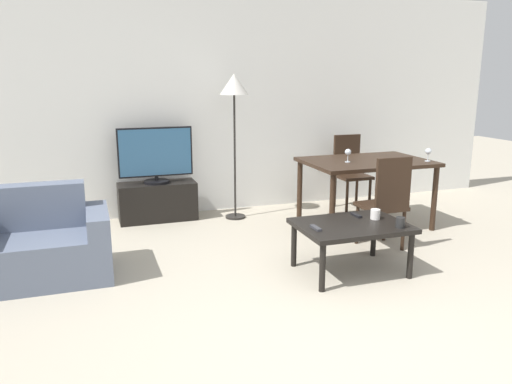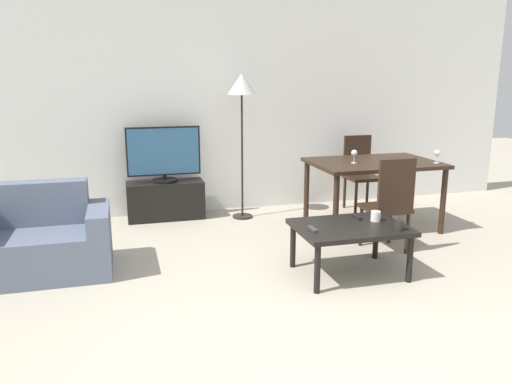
{
  "view_description": "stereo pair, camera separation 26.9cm",
  "coord_description": "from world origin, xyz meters",
  "px_view_note": "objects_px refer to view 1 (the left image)",
  "views": [
    {
      "loc": [
        -1.54,
        -2.34,
        1.69
      ],
      "look_at": [
        -0.12,
        1.84,
        0.65
      ],
      "focal_mm": 35.0,
      "sensor_mm": 36.0,
      "label": 1
    },
    {
      "loc": [
        -1.28,
        -2.42,
        1.69
      ],
      "look_at": [
        -0.12,
        1.84,
        0.65
      ],
      "focal_mm": 35.0,
      "sensor_mm": 36.0,
      "label": 2
    }
  ],
  "objects_px": {
    "dining_chair_near": "(386,199)",
    "dining_table": "(366,167)",
    "remote_secondary": "(356,215)",
    "floor_lamp": "(234,93)",
    "wine_glass_center": "(428,152)",
    "tv": "(156,155)",
    "coffee_table": "(351,229)",
    "tv_stand": "(158,201)",
    "cup_white_near": "(375,214)",
    "cup_colored_far": "(400,222)",
    "armchair": "(42,246)",
    "dining_chair_far": "(350,168)",
    "wine_glass_left": "(348,153)",
    "remote_primary": "(316,228)"
  },
  "relations": [
    {
      "from": "cup_white_near",
      "to": "tv_stand",
      "type": "bearing_deg",
      "value": 127.59
    },
    {
      "from": "coffee_table",
      "to": "dining_chair_far",
      "type": "bearing_deg",
      "value": 61.23
    },
    {
      "from": "tv_stand",
      "to": "cup_colored_far",
      "type": "relative_size",
      "value": 10.12
    },
    {
      "from": "dining_chair_near",
      "to": "remote_secondary",
      "type": "xyz_separation_m",
      "value": [
        -0.45,
        -0.22,
        -0.06
      ]
    },
    {
      "from": "tv",
      "to": "wine_glass_center",
      "type": "xyz_separation_m",
      "value": [
        2.8,
        -1.27,
        0.08
      ]
    },
    {
      "from": "dining_chair_far",
      "to": "cup_white_near",
      "type": "xyz_separation_m",
      "value": [
        -0.82,
        -1.92,
        -0.02
      ]
    },
    {
      "from": "tv_stand",
      "to": "dining_chair_near",
      "type": "relative_size",
      "value": 0.96
    },
    {
      "from": "cup_colored_far",
      "to": "wine_glass_center",
      "type": "xyz_separation_m",
      "value": [
        1.11,
        1.13,
        0.37
      ]
    },
    {
      "from": "dining_chair_far",
      "to": "remote_primary",
      "type": "relative_size",
      "value": 6.25
    },
    {
      "from": "tv_stand",
      "to": "dining_table",
      "type": "relative_size",
      "value": 0.66
    },
    {
      "from": "tv_stand",
      "to": "cup_white_near",
      "type": "relative_size",
      "value": 10.14
    },
    {
      "from": "dining_chair_far",
      "to": "cup_colored_far",
      "type": "relative_size",
      "value": 10.52
    },
    {
      "from": "dining_chair_far",
      "to": "coffee_table",
      "type": "bearing_deg",
      "value": -118.77
    },
    {
      "from": "cup_white_near",
      "to": "wine_glass_center",
      "type": "xyz_separation_m",
      "value": [
        1.17,
        0.85,
        0.37
      ]
    },
    {
      "from": "tv_stand",
      "to": "cup_colored_far",
      "type": "bearing_deg",
      "value": -54.92
    },
    {
      "from": "remote_primary",
      "to": "cup_white_near",
      "type": "distance_m",
      "value": 0.64
    },
    {
      "from": "tv",
      "to": "cup_white_near",
      "type": "distance_m",
      "value": 2.68
    },
    {
      "from": "dining_chair_near",
      "to": "dining_table",
      "type": "bearing_deg",
      "value": 73.0
    },
    {
      "from": "dining_table",
      "to": "wine_glass_center",
      "type": "bearing_deg",
      "value": -25.94
    },
    {
      "from": "cup_white_near",
      "to": "wine_glass_center",
      "type": "height_order",
      "value": "wine_glass_center"
    },
    {
      "from": "dining_table",
      "to": "wine_glass_left",
      "type": "distance_m",
      "value": 0.33
    },
    {
      "from": "armchair",
      "to": "wine_glass_left",
      "type": "bearing_deg",
      "value": 7.48
    },
    {
      "from": "tv",
      "to": "wine_glass_left",
      "type": "distance_m",
      "value": 2.2
    },
    {
      "from": "tv_stand",
      "to": "dining_chair_near",
      "type": "distance_m",
      "value": 2.66
    },
    {
      "from": "floor_lamp",
      "to": "wine_glass_center",
      "type": "xyz_separation_m",
      "value": [
        1.9,
        -1.06,
        -0.62
      ]
    },
    {
      "from": "dining_chair_far",
      "to": "wine_glass_left",
      "type": "bearing_deg",
      "value": -121.28
    },
    {
      "from": "dining_chair_near",
      "to": "coffee_table",
      "type": "bearing_deg",
      "value": -146.19
    },
    {
      "from": "remote_primary",
      "to": "wine_glass_center",
      "type": "relative_size",
      "value": 1.03
    },
    {
      "from": "coffee_table",
      "to": "remote_secondary",
      "type": "relative_size",
      "value": 6.22
    },
    {
      "from": "remote_secondary",
      "to": "tv",
      "type": "bearing_deg",
      "value": 127.43
    },
    {
      "from": "dining_table",
      "to": "remote_secondary",
      "type": "bearing_deg",
      "value": -124.65
    },
    {
      "from": "cup_white_near",
      "to": "cup_colored_far",
      "type": "xyz_separation_m",
      "value": [
        0.06,
        -0.29,
        0.0
      ]
    },
    {
      "from": "coffee_table",
      "to": "dining_chair_far",
      "type": "height_order",
      "value": "dining_chair_far"
    },
    {
      "from": "armchair",
      "to": "dining_chair_far",
      "type": "distance_m",
      "value": 3.83
    },
    {
      "from": "dining_table",
      "to": "cup_colored_far",
      "type": "relative_size",
      "value": 15.39
    },
    {
      "from": "wine_glass_left",
      "to": "remote_primary",
      "type": "bearing_deg",
      "value": -128.4
    },
    {
      "from": "tv_stand",
      "to": "cup_colored_far",
      "type": "distance_m",
      "value": 2.95
    },
    {
      "from": "tv_stand",
      "to": "remote_primary",
      "type": "distance_m",
      "value": 2.44
    },
    {
      "from": "floor_lamp",
      "to": "cup_colored_far",
      "type": "distance_m",
      "value": 2.54
    },
    {
      "from": "dining_chair_near",
      "to": "armchair",
      "type": "bearing_deg",
      "value": 174.06
    },
    {
      "from": "dining_table",
      "to": "remote_secondary",
      "type": "distance_m",
      "value": 1.24
    },
    {
      "from": "floor_lamp",
      "to": "cup_white_near",
      "type": "distance_m",
      "value": 2.27
    },
    {
      "from": "tv",
      "to": "coffee_table",
      "type": "bearing_deg",
      "value": -57.86
    },
    {
      "from": "cup_colored_far",
      "to": "wine_glass_center",
      "type": "distance_m",
      "value": 1.63
    },
    {
      "from": "cup_white_near",
      "to": "armchair",
      "type": "bearing_deg",
      "value": 166.42
    },
    {
      "from": "tv_stand",
      "to": "cup_white_near",
      "type": "height_order",
      "value": "cup_white_near"
    },
    {
      "from": "dining_chair_near",
      "to": "cup_colored_far",
      "type": "bearing_deg",
      "value": -113.55
    },
    {
      "from": "tv_stand",
      "to": "tv",
      "type": "bearing_deg",
      "value": -90.0
    },
    {
      "from": "dining_chair_near",
      "to": "cup_white_near",
      "type": "bearing_deg",
      "value": -134.19
    },
    {
      "from": "tv",
      "to": "dining_chair_far",
      "type": "xyz_separation_m",
      "value": [
        2.45,
        -0.19,
        -0.27
      ]
    }
  ]
}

